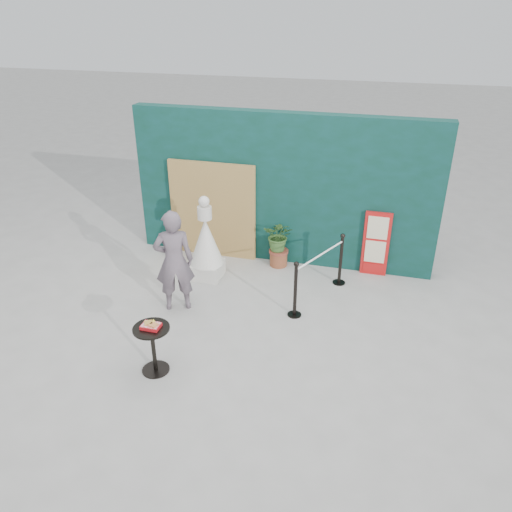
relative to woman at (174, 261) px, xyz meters
The scene contains 10 objects.
ground 1.80m from the woman, 31.93° to the right, with size 60.00×60.00×0.00m, color #ADAAA5.
back_wall 2.74m from the woman, 60.35° to the left, with size 6.00×0.30×3.00m, color #0B3226.
bamboo_fence 2.12m from the woman, 92.07° to the left, with size 1.80×0.08×2.00m, color tan.
woman is the anchor object (origin of this frame).
menu_board 3.87m from the woman, 33.45° to the left, with size 0.50×0.07×1.30m.
statue 1.20m from the woman, 83.86° to the left, with size 0.65×0.65×1.66m.
cafe_table 1.74m from the woman, 77.46° to the right, with size 0.52×0.52×0.75m.
food_basket 1.70m from the woman, 77.38° to the right, with size 0.26×0.19×0.11m.
planter 2.43m from the woman, 55.79° to the left, with size 0.58×0.50×0.98m.
stanchion_barrier 2.54m from the woman, 21.97° to the left, with size 0.84×1.54×1.03m.
Camera 1 is at (1.97, -5.95, 4.80)m, focal length 35.00 mm.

